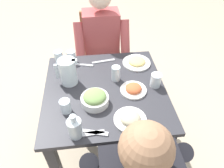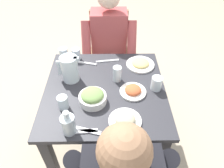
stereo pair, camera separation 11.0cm
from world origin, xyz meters
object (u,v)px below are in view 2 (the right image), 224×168
at_px(diner_near, 109,48).
at_px(water_glass_by_pitcher, 64,54).
at_px(water_pitcher, 70,69).
at_px(water_glass_far_right, 76,54).
at_px(water_glass_far_left, 117,74).
at_px(salad_bowl, 93,97).
at_px(oil_carafe, 69,125).
at_px(water_glass_near_left, 63,102).
at_px(dining_table, 105,101).
at_px(plate_fries, 140,64).
at_px(chair_near, 109,50).
at_px(plate_beans, 125,120).
at_px(plate_rice_curry, 133,91).
at_px(water_glass_near_right, 157,83).

distance_m(diner_near, water_glass_by_pitcher, 0.46).
xyz_separation_m(water_pitcher, water_glass_far_right, (-0.01, -0.25, -0.05)).
height_order(diner_near, water_glass_far_left, diner_near).
distance_m(diner_near, salad_bowl, 0.73).
xyz_separation_m(water_glass_far_right, oil_carafe, (-0.04, 0.70, 0.01)).
xyz_separation_m(diner_near, water_glass_near_left, (0.29, 0.76, 0.11)).
xyz_separation_m(dining_table, water_glass_near_left, (0.26, 0.17, 0.17)).
height_order(water_glass_far_left, water_glass_by_pitcher, water_glass_far_left).
distance_m(plate_fries, water_glass_far_right, 0.52).
bearing_deg(diner_near, dining_table, 87.00).
bearing_deg(salad_bowl, chair_near, -96.59).
xyz_separation_m(plate_beans, plate_rice_curry, (-0.07, -0.24, -0.00)).
xyz_separation_m(dining_table, plate_beans, (-0.12, 0.29, 0.14)).
distance_m(plate_rice_curry, water_glass_by_pitcher, 0.65).
distance_m(chair_near, water_glass_by_pitcher, 0.64).
height_order(water_glass_far_right, oil_carafe, oil_carafe).
height_order(water_glass_far_left, water_glass_near_left, water_glass_far_left).
xyz_separation_m(plate_rice_curry, water_glass_far_right, (0.42, -0.39, 0.03)).
relative_size(plate_beans, oil_carafe, 1.19).
distance_m(plate_rice_curry, oil_carafe, 0.49).
height_order(water_pitcher, plate_rice_curry, water_pitcher).
bearing_deg(dining_table, plate_rice_curry, 167.05).
relative_size(water_pitcher, plate_rice_curry, 1.06).
bearing_deg(water_glass_near_right, plate_rice_curry, 12.43).
bearing_deg(water_glass_by_pitcher, water_pitcher, 109.63).
distance_m(water_glass_near_left, water_glass_far_right, 0.52).
relative_size(dining_table, water_pitcher, 4.39).
xyz_separation_m(salad_bowl, oil_carafe, (0.12, 0.22, 0.01)).
xyz_separation_m(plate_rice_curry, water_glass_near_right, (-0.16, -0.04, 0.03)).
bearing_deg(salad_bowl, water_glass_by_pitcher, -61.32).
bearing_deg(water_glass_near_left, water_glass_far_right, -92.60).
distance_m(dining_table, plate_beans, 0.35).
bearing_deg(water_glass_far_left, water_glass_by_pitcher, -31.15).
bearing_deg(salad_bowl, plate_rice_curry, -163.05).
height_order(dining_table, plate_beans, plate_beans).
distance_m(diner_near, plate_beans, 0.89).
bearing_deg(plate_fries, plate_beans, 74.37).
height_order(plate_beans, water_glass_far_left, water_glass_far_left).
xyz_separation_m(plate_fries, water_glass_by_pitcher, (0.61, -0.08, 0.04)).
distance_m(chair_near, water_glass_near_right, 0.91).
distance_m(plate_rice_curry, water_glass_far_left, 0.17).
height_order(plate_fries, water_glass_far_left, water_glass_far_left).
relative_size(diner_near, plate_rice_curry, 6.56).
relative_size(plate_rice_curry, water_glass_far_left, 1.59).
distance_m(plate_beans, water_glass_near_right, 0.36).
xyz_separation_m(diner_near, water_glass_by_pitcher, (0.36, 0.25, 0.11)).
xyz_separation_m(plate_rice_curry, oil_carafe, (0.39, 0.31, 0.04)).
xyz_separation_m(diner_near, water_glass_near_right, (-0.32, 0.60, 0.11)).
height_order(diner_near, oil_carafe, diner_near).
height_order(plate_beans, plate_rice_curry, plate_beans).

